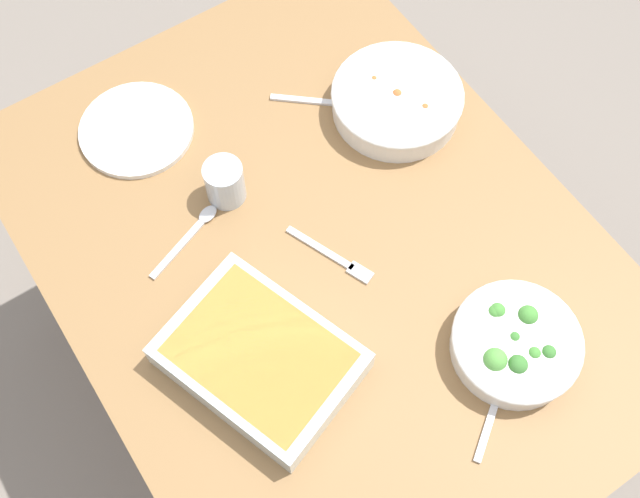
% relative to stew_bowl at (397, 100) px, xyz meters
% --- Properties ---
extents(ground_plane, '(6.00, 6.00, 0.00)m').
position_rel_stew_bowl_xyz_m(ground_plane, '(0.17, -0.29, -0.77)').
color(ground_plane, slate).
extents(dining_table, '(1.20, 0.90, 0.74)m').
position_rel_stew_bowl_xyz_m(dining_table, '(0.17, -0.29, -0.12)').
color(dining_table, olive).
rests_on(dining_table, ground_plane).
extents(stew_bowl, '(0.25, 0.25, 0.06)m').
position_rel_stew_bowl_xyz_m(stew_bowl, '(0.00, 0.00, 0.00)').
color(stew_bowl, silver).
rests_on(stew_bowl, dining_table).
extents(broccoli_bowl, '(0.22, 0.22, 0.07)m').
position_rel_stew_bowl_xyz_m(broccoli_bowl, '(0.51, -0.13, -0.00)').
color(broccoli_bowl, silver).
rests_on(broccoli_bowl, dining_table).
extents(baking_dish, '(0.36, 0.31, 0.06)m').
position_rel_stew_bowl_xyz_m(baking_dish, '(0.29, -0.49, 0.00)').
color(baking_dish, silver).
rests_on(baking_dish, dining_table).
extents(drink_cup, '(0.07, 0.07, 0.08)m').
position_rel_stew_bowl_xyz_m(drink_cup, '(-0.02, -0.37, 0.01)').
color(drink_cup, '#B2BCC6').
rests_on(drink_cup, dining_table).
extents(side_plate, '(0.22, 0.22, 0.01)m').
position_rel_stew_bowl_xyz_m(side_plate, '(-0.24, -0.44, -0.03)').
color(side_plate, silver).
rests_on(side_plate, dining_table).
extents(spoon_by_stew, '(0.13, 0.15, 0.01)m').
position_rel_stew_bowl_xyz_m(spoon_by_stew, '(-0.09, -0.10, -0.03)').
color(spoon_by_stew, silver).
rests_on(spoon_by_stew, dining_table).
extents(spoon_by_broccoli, '(0.11, 0.16, 0.01)m').
position_rel_stew_bowl_xyz_m(spoon_by_broccoli, '(0.56, -0.20, -0.03)').
color(spoon_by_broccoli, silver).
rests_on(spoon_by_broccoli, dining_table).
extents(spoon_spare, '(0.08, 0.17, 0.01)m').
position_rel_stew_bowl_xyz_m(spoon_spare, '(0.02, -0.46, -0.03)').
color(spoon_spare, silver).
rests_on(spoon_spare, dining_table).
extents(fork_on_table, '(0.17, 0.08, 0.01)m').
position_rel_stew_bowl_xyz_m(fork_on_table, '(0.20, -0.28, -0.03)').
color(fork_on_table, silver).
rests_on(fork_on_table, dining_table).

